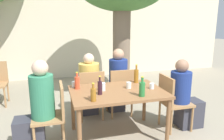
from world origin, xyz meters
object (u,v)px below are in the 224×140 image
(person_seated_2, at_px, (89,87))
(drinking_glass_3, at_px, (74,84))
(patio_chair_2, at_px, (91,92))
(drinking_glass_1, at_px, (129,85))
(patio_chair_0, at_px, (54,112))
(amber_bottle_4, at_px, (93,94))
(person_seated_1, at_px, (185,98))
(patio_chair_3, at_px, (120,90))
(drinking_glass_2, at_px, (152,86))
(wine_bottle_1, at_px, (100,87))
(person_seated_3, at_px, (117,84))
(green_bottle_2, at_px, (142,89))
(amber_bottle_3, at_px, (136,76))
(person_seated_0, at_px, (37,110))
(dining_table_front, at_px, (117,96))
(soda_bottle_0, at_px, (77,82))
(drinking_glass_0, at_px, (103,87))
(drinking_glass_4, at_px, (94,95))
(patio_chair_1, at_px, (172,99))

(person_seated_2, height_order, drinking_glass_3, person_seated_2)
(patio_chair_2, xyz_separation_m, drinking_glass_1, (0.48, -0.64, 0.28))
(patio_chair_0, relative_size, amber_bottle_4, 3.70)
(person_seated_1, bearing_deg, patio_chair_3, 51.53)
(patio_chair_0, height_order, drinking_glass_2, patio_chair_0)
(wine_bottle_1, xyz_separation_m, drinking_glass_3, (-0.32, 0.44, -0.06))
(person_seated_3, relative_size, drinking_glass_3, 14.13)
(drinking_glass_2, bearing_deg, person_seated_3, 104.64)
(green_bottle_2, height_order, amber_bottle_3, amber_bottle_3)
(person_seated_0, xyz_separation_m, person_seated_1, (2.32, -0.00, -0.05))
(dining_table_front, bearing_deg, person_seated_0, -180.00)
(patio_chair_3, height_order, soda_bottle_0, soda_bottle_0)
(patio_chair_2, distance_m, person_seated_2, 0.23)
(amber_bottle_4, xyz_separation_m, drinking_glass_0, (0.22, 0.39, -0.04))
(dining_table_front, distance_m, green_bottle_2, 0.45)
(drinking_glass_1, relative_size, drinking_glass_2, 1.12)
(patio_chair_3, distance_m, person_seated_0, 1.60)
(patio_chair_2, xyz_separation_m, drinking_glass_0, (0.07, -0.64, 0.29))
(dining_table_front, xyz_separation_m, person_seated_1, (1.16, -0.00, -0.15))
(person_seated_0, height_order, soda_bottle_0, person_seated_0)
(dining_table_front, bearing_deg, amber_bottle_4, -142.48)
(person_seated_3, bearing_deg, patio_chair_3, 90.00)
(dining_table_front, distance_m, patio_chair_0, 0.94)
(drinking_glass_1, bearing_deg, amber_bottle_3, 49.10)
(person_seated_0, distance_m, drinking_glass_3, 0.69)
(wine_bottle_1, height_order, drinking_glass_4, wine_bottle_1)
(patio_chair_1, relative_size, drinking_glass_3, 10.20)
(patio_chair_1, distance_m, person_seated_1, 0.24)
(patio_chair_1, relative_size, drinking_glass_4, 9.53)
(patio_chair_1, bearing_deg, drinking_glass_3, 77.09)
(patio_chair_1, xyz_separation_m, person_seated_0, (-2.08, -0.00, 0.05))
(patio_chair_0, relative_size, drinking_glass_4, 9.53)
(patio_chair_2, relative_size, drinking_glass_4, 9.53)
(patio_chair_0, xyz_separation_m, drinking_glass_1, (1.13, 0.07, 0.28))
(drinking_glass_0, bearing_deg, patio_chair_2, 96.16)
(patio_chair_3, relative_size, drinking_glass_1, 9.30)
(drinking_glass_1, bearing_deg, wine_bottle_1, -161.84)
(patio_chair_3, distance_m, amber_bottle_3, 0.53)
(drinking_glass_1, bearing_deg, patio_chair_3, 83.29)
(person_seated_1, height_order, person_seated_3, person_seated_3)
(person_seated_1, xyz_separation_m, green_bottle_2, (-0.91, -0.32, 0.33))
(patio_chair_0, xyz_separation_m, person_seated_2, (0.65, 0.94, 0.02))
(person_seated_0, relative_size, drinking_glass_1, 12.91)
(patio_chair_2, height_order, drinking_glass_3, patio_chair_2)
(patio_chair_1, xyz_separation_m, soda_bottle_0, (-1.49, 0.25, 0.33))
(patio_chair_0, xyz_separation_m, green_bottle_2, (1.18, -0.32, 0.34))
(dining_table_front, height_order, drinking_glass_3, drinking_glass_3)
(person_seated_1, relative_size, person_seated_3, 0.93)
(soda_bottle_0, relative_size, wine_bottle_1, 0.98)
(drinking_glass_0, bearing_deg, wine_bottle_1, -116.06)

